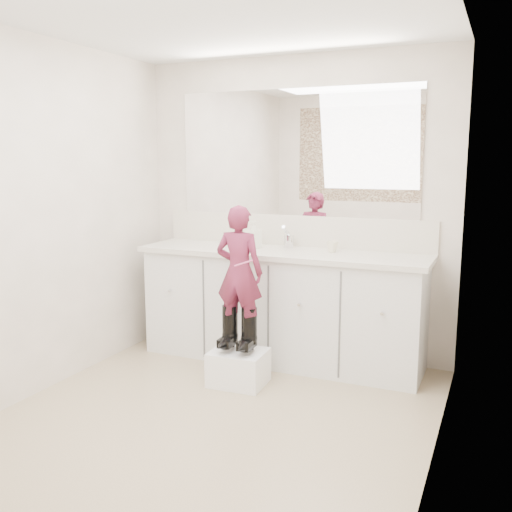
% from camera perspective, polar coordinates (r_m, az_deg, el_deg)
% --- Properties ---
extents(floor, '(3.00, 3.00, 0.00)m').
position_cam_1_polar(floor, '(3.64, -4.76, -16.29)').
color(floor, '#977F63').
rests_on(floor, ground).
extents(ceiling, '(3.00, 3.00, 0.00)m').
position_cam_1_polar(ceiling, '(3.37, -5.37, 23.51)').
color(ceiling, white).
rests_on(ceiling, wall_back).
extents(wall_back, '(2.60, 0.00, 2.60)m').
position_cam_1_polar(wall_back, '(4.66, 3.87, 4.83)').
color(wall_back, beige).
rests_on(wall_back, floor).
extents(wall_left, '(0.00, 3.00, 3.00)m').
position_cam_1_polar(wall_left, '(4.08, -21.30, 3.51)').
color(wall_left, beige).
rests_on(wall_left, floor).
extents(wall_right, '(0.00, 3.00, 3.00)m').
position_cam_1_polar(wall_right, '(2.91, 18.04, 1.46)').
color(wall_right, beige).
rests_on(wall_right, floor).
extents(vanity_cabinet, '(2.20, 0.55, 0.85)m').
position_cam_1_polar(vanity_cabinet, '(4.54, 2.57, -5.23)').
color(vanity_cabinet, silver).
rests_on(vanity_cabinet, floor).
extents(countertop, '(2.28, 0.58, 0.04)m').
position_cam_1_polar(countertop, '(4.43, 2.55, 0.29)').
color(countertop, beige).
rests_on(countertop, vanity_cabinet).
extents(backsplash, '(2.28, 0.03, 0.25)m').
position_cam_1_polar(backsplash, '(4.67, 3.78, 2.55)').
color(backsplash, beige).
rests_on(backsplash, countertop).
extents(mirror, '(2.00, 0.02, 1.00)m').
position_cam_1_polar(mirror, '(4.63, 3.88, 10.25)').
color(mirror, white).
rests_on(mirror, wall_back).
extents(faucet, '(0.08, 0.08, 0.10)m').
position_cam_1_polar(faucet, '(4.57, 3.30, 1.47)').
color(faucet, silver).
rests_on(faucet, countertop).
extents(cup, '(0.12, 0.12, 0.08)m').
position_cam_1_polar(cup, '(4.38, 7.63, 0.94)').
color(cup, beige).
rests_on(cup, countertop).
extents(soap_bottle, '(0.13, 0.13, 0.22)m').
position_cam_1_polar(soap_bottle, '(4.55, -0.24, 2.17)').
color(soap_bottle, white).
rests_on(soap_bottle, countertop).
extents(step_stool, '(0.40, 0.34, 0.25)m').
position_cam_1_polar(step_stool, '(4.15, -1.76, -11.08)').
color(step_stool, white).
rests_on(step_stool, floor).
extents(boot_left, '(0.13, 0.22, 0.32)m').
position_cam_1_polar(boot_left, '(4.10, -2.62, -7.14)').
color(boot_left, black).
rests_on(boot_left, step_stool).
extents(boot_right, '(0.13, 0.22, 0.32)m').
position_cam_1_polar(boot_right, '(4.04, -0.69, -7.39)').
color(boot_right, black).
rests_on(boot_right, step_stool).
extents(toddler, '(0.35, 0.24, 0.94)m').
position_cam_1_polar(toddler, '(3.97, -1.69, -1.62)').
color(toddler, '#B13661').
rests_on(toddler, step_stool).
extents(toothbrush, '(0.14, 0.02, 0.06)m').
position_cam_1_polar(toothbrush, '(3.86, -1.27, -0.73)').
color(toothbrush, '#DD568C').
rests_on(toothbrush, toddler).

